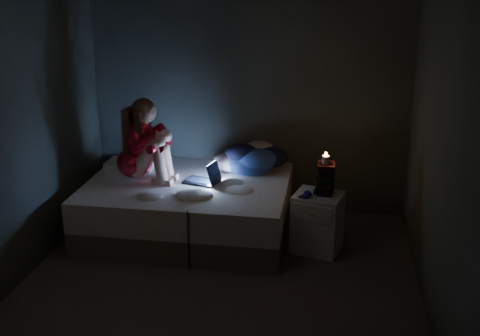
% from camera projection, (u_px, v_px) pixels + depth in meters
% --- Properties ---
extents(floor, '(3.60, 3.80, 0.02)m').
position_uv_depth(floor, '(217.00, 288.00, 5.32)').
color(floor, '#2B2422').
rests_on(floor, ground).
extents(wall_back, '(3.60, 0.02, 2.60)m').
position_uv_depth(wall_back, '(248.00, 100.00, 6.67)').
color(wall_back, '#2E3229').
rests_on(wall_back, ground).
extents(wall_front, '(3.60, 0.02, 2.60)m').
position_uv_depth(wall_front, '(143.00, 259.00, 3.11)').
color(wall_front, '#2E3229').
rests_on(wall_front, ground).
extents(wall_left, '(0.02, 3.80, 2.60)m').
position_uv_depth(wall_left, '(12.00, 140.00, 5.16)').
color(wall_left, '#2E3229').
rests_on(wall_left, ground).
extents(wall_right, '(0.02, 3.80, 2.60)m').
position_uv_depth(wall_right, '(441.00, 162.00, 4.62)').
color(wall_right, '#2E3229').
rests_on(wall_right, ground).
extents(bed, '(2.11, 1.58, 0.58)m').
position_uv_depth(bed, '(188.00, 207.00, 6.33)').
color(bed, '#B5B1A8').
rests_on(bed, ground).
extents(pillow, '(0.46, 0.33, 0.13)m').
position_uv_depth(pillow, '(129.00, 167.00, 6.48)').
color(pillow, white).
rests_on(pillow, bed).
extents(woman, '(0.59, 0.41, 0.90)m').
position_uv_depth(woman, '(133.00, 139.00, 6.16)').
color(woman, maroon).
rests_on(woman, bed).
extents(laptop, '(0.40, 0.32, 0.25)m').
position_uv_depth(laptop, '(201.00, 171.00, 6.17)').
color(laptop, black).
rests_on(laptop, bed).
extents(clothes_pile, '(0.73, 0.66, 0.36)m').
position_uv_depth(clothes_pile, '(250.00, 157.00, 6.45)').
color(clothes_pile, navy).
rests_on(clothes_pile, bed).
extents(nightstand, '(0.54, 0.50, 0.61)m').
position_uv_depth(nightstand, '(317.00, 222.00, 5.92)').
color(nightstand, silver).
rests_on(nightstand, ground).
extents(book_stack, '(0.19, 0.25, 0.31)m').
position_uv_depth(book_stack, '(325.00, 178.00, 5.79)').
color(book_stack, black).
rests_on(book_stack, nightstand).
extents(candle, '(0.07, 0.07, 0.08)m').
position_uv_depth(candle, '(326.00, 160.00, 5.73)').
color(candle, beige).
rests_on(candle, book_stack).
extents(phone, '(0.11, 0.15, 0.01)m').
position_uv_depth(phone, '(307.00, 197.00, 5.73)').
color(phone, black).
rests_on(phone, nightstand).
extents(blue_orb, '(0.08, 0.08, 0.08)m').
position_uv_depth(blue_orb, '(310.00, 195.00, 5.69)').
color(blue_orb, navy).
rests_on(blue_orb, nightstand).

